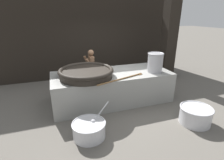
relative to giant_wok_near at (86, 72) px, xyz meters
name	(u,v)px	position (x,y,z in m)	size (l,w,h in m)	color
ground_plane	(112,100)	(0.80, 0.10, -1.05)	(60.00, 60.00, 0.00)	#666059
back_wall	(92,32)	(0.80, 2.76, 0.84)	(8.26, 0.24, 3.78)	black
support_pillar	(170,33)	(3.55, 1.24, 0.84)	(0.47, 0.47, 3.78)	black
hearth_platform	(112,87)	(0.80, 0.10, -0.59)	(3.59, 1.45, 0.92)	gray
giant_wok_near	(86,72)	(0.00, 0.00, 0.00)	(1.55, 1.55, 0.25)	black
stock_pot	(155,62)	(2.08, -0.21, 0.17)	(0.48, 0.48, 0.59)	#9E9EA3
stirring_paddle	(123,78)	(0.91, -0.51, -0.11)	(1.50, 0.56, 0.04)	brown
cook	(91,69)	(0.37, 1.09, -0.25)	(0.34, 0.53, 1.48)	brown
prep_bowl_vegetables	(89,129)	(-0.25, -1.44, -0.85)	(0.93, 0.76, 0.67)	silver
prep_bowl_meat	(196,114)	(2.39, -1.75, -0.81)	(0.80, 0.80, 0.44)	silver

